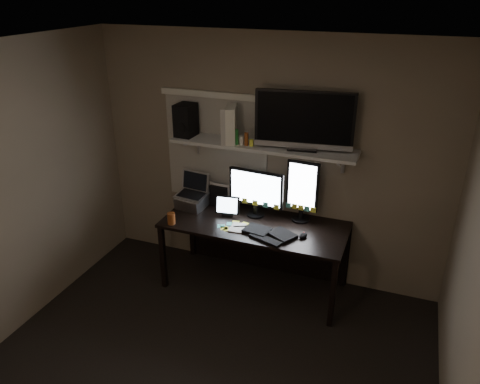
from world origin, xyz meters
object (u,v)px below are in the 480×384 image
at_px(tv, 304,121).
at_px(speaker, 186,120).
at_px(monitor_landscape, 256,193).
at_px(desk, 258,233).
at_px(tablet, 228,206).
at_px(laptop, 191,192).
at_px(game_console, 231,124).
at_px(keyboard, 270,233).
at_px(monitor_portrait, 302,191).
at_px(cup, 171,218).
at_px(mouse, 303,236).

xyz_separation_m(tv, speaker, (-1.19, -0.01, -0.11)).
height_order(tv, speaker, tv).
bearing_deg(monitor_landscape, speaker, -177.40).
distance_m(desk, speaker, 1.35).
bearing_deg(monitor_landscape, tablet, -153.29).
distance_m(laptop, game_console, 0.86).
height_order(laptop, game_console, game_console).
height_order(desk, speaker, speaker).
relative_size(tablet, game_console, 0.72).
xyz_separation_m(keyboard, laptop, (-0.93, 0.25, 0.16)).
bearing_deg(laptop, tablet, 2.11).
relative_size(monitor_portrait, keyboard, 1.27).
distance_m(laptop, cup, 0.41).
bearing_deg(keyboard, tablet, 176.67).
xyz_separation_m(monitor_portrait, speaker, (-1.20, -0.04, 0.60)).
distance_m(desk, monitor_landscape, 0.43).
relative_size(monitor_portrait, mouse, 6.09).
bearing_deg(tablet, speaker, 156.89).
height_order(monitor_landscape, mouse, monitor_landscape).
relative_size(mouse, cup, 0.91).
bearing_deg(keyboard, monitor_portrait, 80.87).
bearing_deg(monitor_landscape, desk, -40.01).
xyz_separation_m(monitor_portrait, tv, (-0.01, -0.03, 0.70)).
xyz_separation_m(tablet, speaker, (-0.49, 0.13, 0.80)).
height_order(desk, monitor_landscape, monitor_landscape).
relative_size(mouse, laptop, 0.29).
bearing_deg(keyboard, laptop, -175.56).
height_order(tablet, speaker, speaker).
bearing_deg(laptop, game_console, 18.61).
height_order(desk, monitor_portrait, monitor_portrait).
bearing_deg(keyboard, cup, -152.43).
relative_size(laptop, cup, 3.17).
xyz_separation_m(monitor_portrait, laptop, (-1.13, -0.13, -0.14)).
xyz_separation_m(mouse, game_console, (-0.82, 0.28, 0.90)).
distance_m(monitor_landscape, keyboard, 0.47).
height_order(mouse, laptop, laptop).
bearing_deg(tablet, desk, 2.90).
bearing_deg(desk, tv, 11.12).
xyz_separation_m(mouse, laptop, (-1.24, 0.19, 0.16)).
height_order(cup, game_console, game_console).
xyz_separation_m(mouse, cup, (-1.27, -0.19, 0.04)).
bearing_deg(tv, monitor_portrait, 56.34).
bearing_deg(monitor_portrait, laptop, -169.25).
bearing_deg(game_console, laptop, 174.39).
bearing_deg(cup, laptop, 85.52).
relative_size(cup, tv, 0.13).
bearing_deg(monitor_portrait, keyboard, -114.24).
height_order(desk, tablet, tablet).
bearing_deg(monitor_landscape, tv, 8.26).
distance_m(cup, tv, 1.58).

